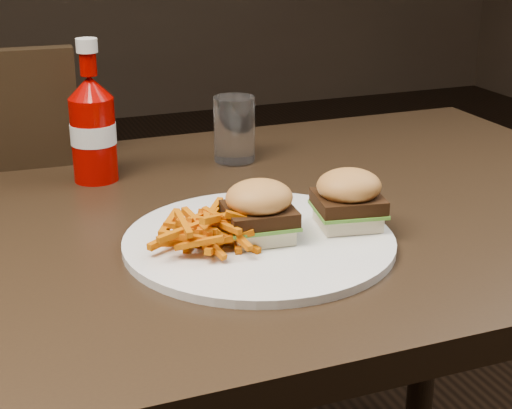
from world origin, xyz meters
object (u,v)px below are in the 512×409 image
object	(u,v)px
plate	(259,241)
ketchup_bottle	(94,142)
dining_table	(254,221)
tumbler	(234,129)

from	to	relation	value
plate	ketchup_bottle	distance (m)	0.35
dining_table	tumbler	size ratio (longest dim) A/B	11.50
dining_table	plate	world-z (taller)	plate
dining_table	ketchup_bottle	size ratio (longest dim) A/B	8.97
dining_table	ketchup_bottle	distance (m)	0.28
dining_table	ketchup_bottle	xyz separation A→B (m)	(-0.18, 0.20, 0.08)
ketchup_bottle	dining_table	bearing A→B (deg)	-47.93
ketchup_bottle	plate	bearing A→B (deg)	-66.58
dining_table	tumbler	distance (m)	0.23
tumbler	ketchup_bottle	bearing A→B (deg)	-177.11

